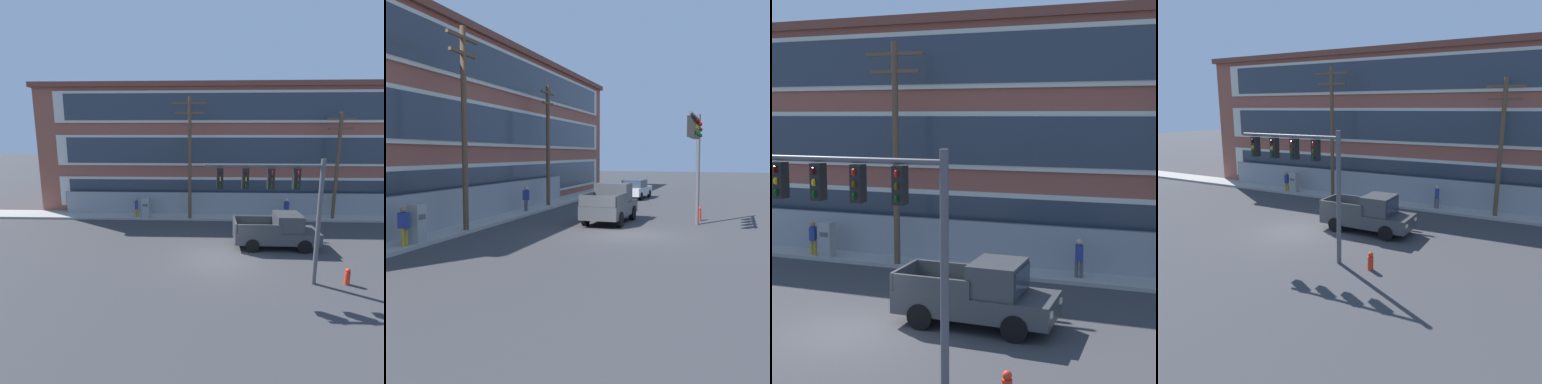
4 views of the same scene
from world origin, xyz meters
The scene contains 10 objects.
ground_plane centered at (0.00, 0.00, 0.00)m, with size 160.00×160.00×0.00m, color #38383A.
sidewalk_building_side centered at (0.00, 8.21, 0.08)m, with size 80.00×2.16×0.16m, color #9E9B93.
brick_mill_building centered at (6.70, 14.60, 5.38)m, with size 43.36×11.21×10.75m.
chain_link_fence centered at (0.90, 8.65, 1.01)m, with size 26.47×0.06×1.97m.
traffic_signal_mast centered at (2.42, -2.62, 4.24)m, with size 5.09×0.43×5.69m.
pickup_truck_dark_grey centered at (3.57, 1.85, 0.96)m, with size 5.00×2.09×2.07m.
utility_pole_near_corner centered at (-1.91, 7.35, 5.19)m, with size 2.54×0.26×9.39m.
electrical_cabinet centered at (-5.41, 7.43, 0.86)m, with size 0.58×0.52×1.72m.
pedestrian_near_cabinet centered at (5.69, 7.75, 0.97)m, with size 0.35×0.46×1.69m.
pedestrian_by_fence centered at (-6.15, 7.46, 0.97)m, with size 0.35×0.45×1.69m.
Camera 3 is at (8.93, -14.68, 6.44)m, focal length 55.00 mm.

